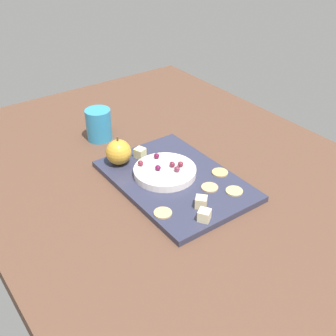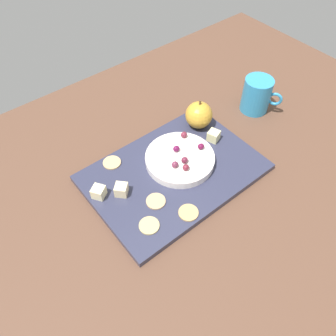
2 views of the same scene
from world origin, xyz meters
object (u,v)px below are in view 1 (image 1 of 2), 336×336
at_px(cracker_2, 163,213).
at_px(cup, 99,124).
at_px(cheese_cube_0, 201,202).
at_px(cheese_cube_1, 204,215).
at_px(cracker_0, 234,191).
at_px(cracker_3, 220,172).
at_px(grape_1, 158,168).
at_px(apple_whole, 119,152).
at_px(cracker_1, 210,187).
at_px(serving_dish, 165,172).
at_px(platter, 175,180).
at_px(cheese_cube_2, 140,153).
at_px(grape_0, 172,164).
at_px(grape_2, 177,169).
at_px(grape_4, 141,163).
at_px(grape_5, 157,156).

height_order(cracker_2, cup, cup).
relative_size(cheese_cube_0, cheese_cube_1, 1.00).
bearing_deg(cheese_cube_0, cracker_0, 88.51).
distance_m(cracker_3, grape_1, 0.17).
xyz_separation_m(apple_whole, cracker_1, (0.24, 0.12, -0.03)).
xyz_separation_m(serving_dish, cheese_cube_1, (0.20, -0.03, 0.00)).
height_order(cheese_cube_1, cracker_2, cheese_cube_1).
height_order(platter, cup, cup).
relative_size(serving_dish, apple_whole, 2.36).
bearing_deg(cracker_1, cup, -168.10).
xyz_separation_m(grape_1, cup, (-0.30, -0.01, 0.01)).
distance_m(cheese_cube_1, cup, 0.50).
relative_size(cheese_cube_0, cracker_2, 0.62).
bearing_deg(cheese_cube_2, platter, 6.62).
bearing_deg(grape_1, cracker_2, -30.61).
distance_m(cracker_1, grape_0, 0.12).
distance_m(serving_dish, grape_2, 0.04).
bearing_deg(apple_whole, cracker_1, 27.79).
xyz_separation_m(apple_whole, grape_4, (0.07, 0.02, -0.01)).
xyz_separation_m(grape_2, cup, (-0.33, -0.05, 0.01)).
height_order(cheese_cube_0, cracker_2, cheese_cube_0).
xyz_separation_m(grape_4, cup, (-0.25, 0.01, 0.01)).
bearing_deg(cracker_0, grape_0, -154.84).
bearing_deg(cracker_3, cheese_cube_2, -146.79).
bearing_deg(cracker_0, cheese_cube_1, -73.20).
bearing_deg(grape_5, cracker_3, 39.42).
height_order(apple_whole, grape_2, apple_whole).
bearing_deg(grape_4, cracker_2, -16.99).
distance_m(apple_whole, cheese_cube_2, 0.07).
xyz_separation_m(grape_5, cup, (-0.25, -0.04, 0.01)).
distance_m(apple_whole, grape_1, 0.13).
distance_m(cracker_3, grape_2, 0.12).
distance_m(platter, cheese_cube_0, 0.14).
xyz_separation_m(platter, grape_4, (-0.08, -0.06, 0.03)).
relative_size(cheese_cube_1, cracker_3, 0.62).
xyz_separation_m(grape_0, grape_2, (0.03, -0.00, 0.00)).
bearing_deg(grape_0, grape_5, -171.35).
relative_size(apple_whole, grape_1, 4.31).
xyz_separation_m(apple_whole, cheese_cube_2, (0.01, 0.06, -0.02)).
height_order(cracker_2, grape_5, grape_5).
distance_m(platter, grape_2, 0.04).
bearing_deg(grape_0, cup, -170.22).
bearing_deg(grape_0, cracker_2, -43.50).
distance_m(cracker_1, grape_2, 0.10).
distance_m(serving_dish, grape_1, 0.03).
bearing_deg(cracker_2, cracker_0, 80.10).
bearing_deg(cracker_1, cheese_cube_0, -55.60).
relative_size(cracker_2, grape_1, 2.64).
height_order(platter, grape_0, grape_0).
height_order(cracker_2, grape_1, grape_1).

